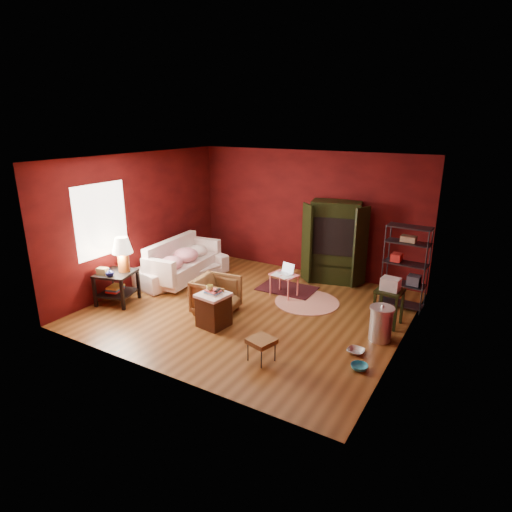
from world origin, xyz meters
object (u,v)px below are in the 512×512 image
at_px(sofa, 182,262).
at_px(armchair, 216,294).
at_px(side_table, 119,264).
at_px(tv_armoire, 335,241).
at_px(wire_shelving, 406,264).
at_px(laptop_desk, 284,277).
at_px(hamper, 214,309).

xyz_separation_m(sofa, armchair, (1.66, -1.01, -0.03)).
bearing_deg(side_table, tv_armoire, 45.13).
xyz_separation_m(sofa, wire_shelving, (4.58, 0.96, 0.47)).
bearing_deg(side_table, laptop_desk, 36.14).
distance_m(side_table, laptop_desk, 3.24).
bearing_deg(side_table, hamper, 1.88).
height_order(laptop_desk, wire_shelving, wire_shelving).
bearing_deg(side_table, armchair, 15.80).
bearing_deg(laptop_desk, tv_armoire, 78.68).
xyz_separation_m(side_table, tv_armoire, (3.16, 3.17, 0.15)).
relative_size(hamper, wire_shelving, 0.43).
bearing_deg(tv_armoire, armchair, -129.29).
relative_size(side_table, laptop_desk, 1.97).
relative_size(side_table, wire_shelving, 0.81).
relative_size(tv_armoire, wire_shelving, 1.12).
bearing_deg(armchair, laptop_desk, -33.75).
xyz_separation_m(hamper, tv_armoire, (0.99, 3.10, 0.62)).
relative_size(side_table, tv_armoire, 0.73).
relative_size(sofa, laptop_desk, 3.16).
xyz_separation_m(armchair, laptop_desk, (0.71, 1.36, 0.03)).
bearing_deg(laptop_desk, hamper, -90.98).
bearing_deg(armchair, sofa, 52.41).
distance_m(sofa, laptop_desk, 2.40).
bearing_deg(tv_armoire, wire_shelving, -35.45).
xyz_separation_m(side_table, wire_shelving, (4.81, 2.51, 0.10)).
bearing_deg(hamper, laptop_desk, 76.72).
distance_m(sofa, wire_shelving, 4.71).
relative_size(laptop_desk, tv_armoire, 0.37).
relative_size(laptop_desk, wire_shelving, 0.41).
height_order(hamper, laptop_desk, hamper).
height_order(tv_armoire, wire_shelving, tv_armoire).
bearing_deg(tv_armoire, hamper, -121.31).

